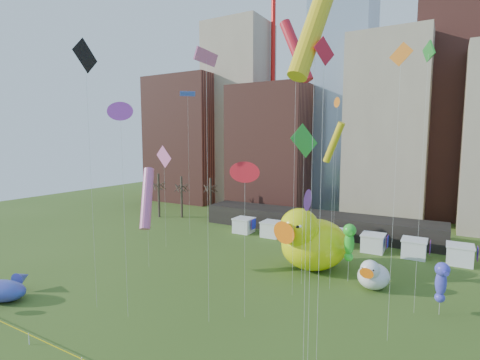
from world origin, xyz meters
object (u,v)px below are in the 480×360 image
Objects in this scene: big_duck at (311,241)px; small_duck at (373,275)px; seahorse_purple at (441,279)px; seahorse_green at (349,239)px; whale_inflatable at (2,289)px.

small_duck is at bearing 5.75° from big_duck.
big_duck is 2.28× the size of seahorse_purple.
seahorse_green is 0.99× the size of whale_inflatable.
seahorse_purple reaches higher than small_duck.
big_duck is 1.69× the size of whale_inflatable.
seahorse_green is at bearing 6.07° from big_duck.
small_duck is 4.15m from seahorse_green.
small_duck is 0.70× the size of whale_inflatable.
seahorse_green is (-2.64, 0.81, 3.09)m from small_duck.
whale_inflatable is at bearing -173.75° from seahorse_purple.
small_duck is at bearing 14.48° from whale_inflatable.
seahorse_green is 9.44m from seahorse_purple.
whale_inflatable is (-22.60, -22.07, -2.42)m from big_duck.
big_duck is 31.68m from whale_inflatable.
small_duck is 0.71× the size of seahorse_green.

